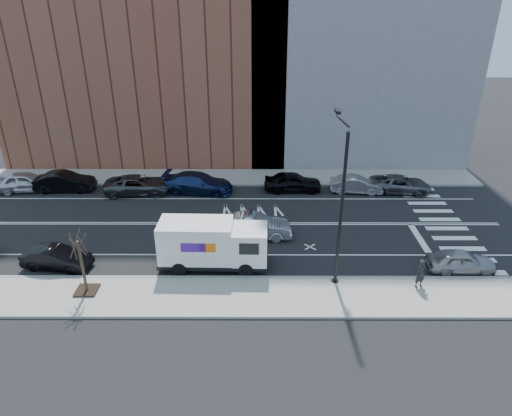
{
  "coord_description": "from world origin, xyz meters",
  "views": [
    {
      "loc": [
        2.51,
        -29.26,
        15.42
      ],
      "look_at": [
        2.42,
        -0.3,
        1.4
      ],
      "focal_mm": 32.0,
      "sensor_mm": 36.0,
      "label": 1
    }
  ],
  "objects_px": {
    "far_parked_b": "(65,182)",
    "driving_sedan": "(255,227)",
    "fedex_van": "(212,244)",
    "pedestrian": "(421,274)",
    "far_parked_a": "(26,182)",
    "near_parked_front": "(461,261)"
  },
  "relations": [
    {
      "from": "far_parked_b",
      "to": "driving_sedan",
      "type": "distance_m",
      "value": 17.8
    },
    {
      "from": "fedex_van",
      "to": "far_parked_a",
      "type": "bearing_deg",
      "value": 146.74
    },
    {
      "from": "fedex_van",
      "to": "pedestrian",
      "type": "relative_size",
      "value": 3.82
    },
    {
      "from": "far_parked_a",
      "to": "driving_sedan",
      "type": "bearing_deg",
      "value": -119.35
    },
    {
      "from": "fedex_van",
      "to": "driving_sedan",
      "type": "xyz_separation_m",
      "value": [
        2.53,
        3.61,
        -0.76
      ]
    },
    {
      "from": "near_parked_front",
      "to": "far_parked_b",
      "type": "bearing_deg",
      "value": 67.39
    },
    {
      "from": "driving_sedan",
      "to": "near_parked_front",
      "type": "distance_m",
      "value": 13.03
    },
    {
      "from": "fedex_van",
      "to": "far_parked_b",
      "type": "relative_size",
      "value": 1.36
    },
    {
      "from": "near_parked_front",
      "to": "driving_sedan",
      "type": "bearing_deg",
      "value": 72.15
    },
    {
      "from": "driving_sedan",
      "to": "pedestrian",
      "type": "height_order",
      "value": "pedestrian"
    },
    {
      "from": "far_parked_a",
      "to": "pedestrian",
      "type": "height_order",
      "value": "pedestrian"
    },
    {
      "from": "fedex_van",
      "to": "near_parked_front",
      "type": "xyz_separation_m",
      "value": [
        14.9,
        -0.47,
        -0.89
      ]
    },
    {
      "from": "far_parked_a",
      "to": "near_parked_front",
      "type": "relative_size",
      "value": 1.2
    },
    {
      "from": "fedex_van",
      "to": "driving_sedan",
      "type": "relative_size",
      "value": 1.34
    },
    {
      "from": "fedex_van",
      "to": "near_parked_front",
      "type": "height_order",
      "value": "fedex_van"
    },
    {
      "from": "fedex_van",
      "to": "near_parked_front",
      "type": "relative_size",
      "value": 1.65
    },
    {
      "from": "driving_sedan",
      "to": "pedestrian",
      "type": "relative_size",
      "value": 2.85
    },
    {
      "from": "near_parked_front",
      "to": "fedex_van",
      "type": "bearing_deg",
      "value": 88.59
    },
    {
      "from": "fedex_van",
      "to": "driving_sedan",
      "type": "bearing_deg",
      "value": 56.39
    },
    {
      "from": "far_parked_b",
      "to": "pedestrian",
      "type": "height_order",
      "value": "pedestrian"
    },
    {
      "from": "driving_sedan",
      "to": "near_parked_front",
      "type": "height_order",
      "value": "driving_sedan"
    },
    {
      "from": "near_parked_front",
      "to": "pedestrian",
      "type": "xyz_separation_m",
      "value": [
        -3.04,
        -1.85,
        0.33
      ]
    }
  ]
}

